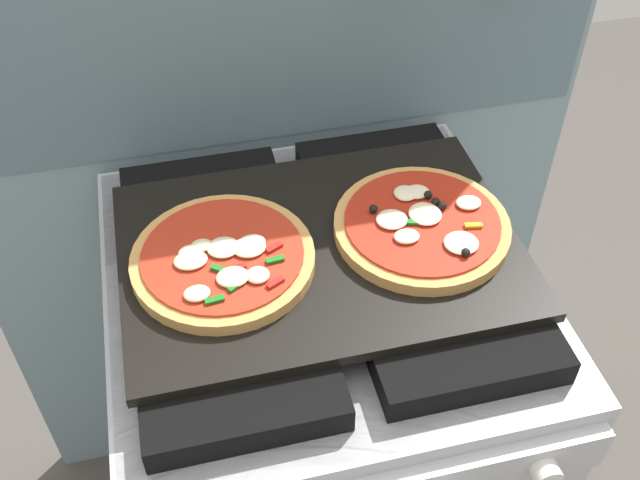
{
  "coord_description": "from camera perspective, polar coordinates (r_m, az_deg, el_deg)",
  "views": [
    {
      "loc": [
        -0.17,
        -0.7,
        1.63
      ],
      "look_at": [
        0.0,
        0.0,
        0.93
      ],
      "focal_mm": 41.81,
      "sensor_mm": 36.0,
      "label": 1
    }
  ],
  "objects": [
    {
      "name": "baking_tray",
      "position": [
        1.02,
        -0.0,
        -0.73
      ],
      "size": [
        0.54,
        0.38,
        0.02
      ],
      "primitive_type": "cube",
      "color": "black",
      "rests_on": "stove"
    },
    {
      "name": "pizza_right",
      "position": [
        1.03,
        7.82,
        1.13
      ],
      "size": [
        0.24,
        0.24,
        0.03
      ],
      "color": "tan",
      "rests_on": "baking_tray"
    },
    {
      "name": "pizza_left",
      "position": [
        0.98,
        -7.42,
        -1.44
      ],
      "size": [
        0.24,
        0.24,
        0.03
      ],
      "color": "tan",
      "rests_on": "baking_tray"
    },
    {
      "name": "stove",
      "position": [
        1.38,
        0.02,
        -14.39
      ],
      "size": [
        0.6,
        0.64,
        0.9
      ],
      "color": "#B7BABF",
      "rests_on": "ground_plane"
    },
    {
      "name": "kitchen_backsplash",
      "position": [
        1.34,
        -3.26,
        5.45
      ],
      "size": [
        1.1,
        0.09,
        1.55
      ],
      "color": "#7A939E",
      "rests_on": "ground_plane"
    }
  ]
}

